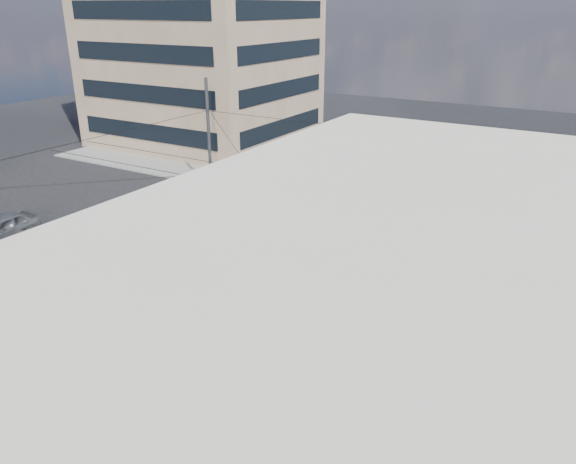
# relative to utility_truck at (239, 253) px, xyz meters

# --- Properties ---
(ground) EXTENTS (120.00, 120.00, 0.00)m
(ground) POSITION_rel_utility_truck_xyz_m (0.53, 0.40, -1.98)
(ground) COLOR black
(ground) RESTS_ON ground
(sidewalk_nw) EXTENTS (18.00, 18.00, 0.12)m
(sidewalk_nw) POSITION_rel_utility_truck_xyz_m (-20.47, 21.40, -1.92)
(sidewalk_nw) COLOR slate
(sidewalk_nw) RESTS_ON ground
(crosswalks) EXTENTS (22.40, 22.40, 0.02)m
(crosswalks) POSITION_rel_utility_truck_xyz_m (0.53, 0.40, -1.97)
(crosswalks) COLOR silver
(crosswalks) RESTS_ON ground
(overhead_network) EXTENTS (24.24, 24.24, 8.00)m
(overhead_network) POSITION_rel_utility_truck_xyz_m (0.46, 0.80, 2.31)
(overhead_network) COLOR #2D2D30
(overhead_network) RESTS_ON ground
(tree_a) EXTENTS (2.00, 2.00, 6.00)m
(tree_a) POSITION_rel_utility_truck_xyz_m (5.53, 13.90, 2.64)
(tree_a) COLOR #382B21
(tree_a) RESTS_ON ground
(tree_b) EXTENTS (2.00, 2.00, 6.00)m
(tree_b) POSITION_rel_utility_truck_xyz_m (11.53, 13.90, 2.64)
(tree_b) COLOR #382B21
(tree_b) RESTS_ON ground
(utility_truck) EXTENTS (7.16, 5.64, 5.88)m
(utility_truck) POSITION_rel_utility_truck_xyz_m (0.00, 0.00, 0.00)
(utility_truck) COLOR black
(utility_truck) RESTS_ON ground
(city_bus) EXTENTS (12.03, 3.51, 3.20)m
(city_bus) POSITION_rel_utility_truck_xyz_m (11.09, 5.99, -0.26)
(city_bus) COLOR orange
(city_bus) RESTS_ON ground
(traffic_cone) EXTENTS (0.36, 0.36, 0.72)m
(traffic_cone) POSITION_rel_utility_truck_xyz_m (-6.15, -2.61, -1.62)
(traffic_cone) COLOR red
(traffic_cone) RESTS_ON ground
(worker_ground) EXTENTS (0.72, 1.15, 1.83)m
(worker_ground) POSITION_rel_utility_truck_xyz_m (-4.40, -1.51, -1.07)
(worker_ground) COLOR #D6520D
(worker_ground) RESTS_ON ground
(flagger) EXTENTS (0.94, 1.19, 1.61)m
(flagger) POSITION_rel_utility_truck_xyz_m (4.16, 4.02, -1.17)
(flagger) COLOR orange
(flagger) RESTS_ON ground
(parked_car_a) EXTENTS (2.26, 4.72, 1.56)m
(parked_car_a) POSITION_rel_utility_truck_xyz_m (-15.34, -2.13, -1.20)
(parked_car_a) COLOR #4F5155
(parked_car_a) RESTS_ON ground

